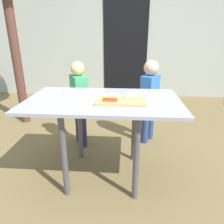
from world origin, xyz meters
name	(u,v)px	position (x,y,z in m)	size (l,w,h in m)	color
ground_plane	(104,174)	(0.00, 0.00, 0.00)	(16.00, 16.00, 0.00)	brown
house_wall_back	(119,34)	(0.00, 2.93, 1.29)	(8.00, 0.20, 2.59)	#ADB2A8
house_door	(125,49)	(0.15, 2.83, 1.00)	(0.90, 0.02, 2.00)	black
dining_table	(103,110)	(0.00, 0.00, 0.67)	(1.31, 0.77, 0.77)	#9A9DB4
cutting_board	(121,100)	(0.15, -0.06, 0.78)	(0.40, 0.26, 0.02)	tan
pizza_slice_far_right	(132,97)	(0.24, -0.01, 0.80)	(0.14, 0.10, 0.02)	#DCB665
pizza_slice_near_left	(110,101)	(0.07, -0.12, 0.80)	(0.13, 0.10, 0.02)	#DCB665
pizza_slice_far_left	(110,96)	(0.06, 0.01, 0.80)	(0.14, 0.11, 0.02)	#DCB665
plate_white_right	(139,94)	(0.32, 0.16, 0.77)	(0.21, 0.21, 0.01)	white
plate_white_left	(74,93)	(-0.29, 0.16, 0.77)	(0.21, 0.21, 0.01)	white
child_left	(79,100)	(-0.35, 0.59, 0.57)	(0.24, 0.28, 1.01)	#2D294F
child_right	(150,96)	(0.47, 0.74, 0.59)	(0.25, 0.28, 1.02)	navy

